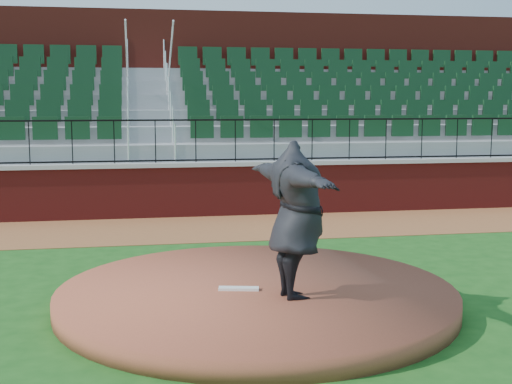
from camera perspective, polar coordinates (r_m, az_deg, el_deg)
ground at (r=9.88m, az=1.54°, el=-8.64°), size 90.00×90.00×0.00m
warning_track at (r=15.07m, az=-2.60°, el=-2.93°), size 34.00×3.20×0.01m
field_wall at (r=16.55m, az=-3.33°, el=0.10°), size 34.00×0.35×1.20m
wall_cap at (r=16.47m, az=-3.35°, el=2.34°), size 34.00×0.45×0.10m
wall_railing at (r=16.43m, az=-3.37°, el=4.25°), size 34.00×0.05×1.00m
seating_stands at (r=19.12m, az=-4.34°, el=6.22°), size 34.00×5.10×4.60m
concourse_wall at (r=21.90m, az=-5.10°, el=7.57°), size 34.00×0.50×5.50m
pitchers_mound at (r=9.45m, az=0.04°, el=-8.63°), size 5.38×5.38×0.25m
pitching_rubber at (r=9.28m, az=-1.44°, el=-8.01°), size 0.55×0.25×0.04m
pitcher at (r=8.73m, az=3.33°, el=-2.33°), size 1.08×2.57×2.02m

